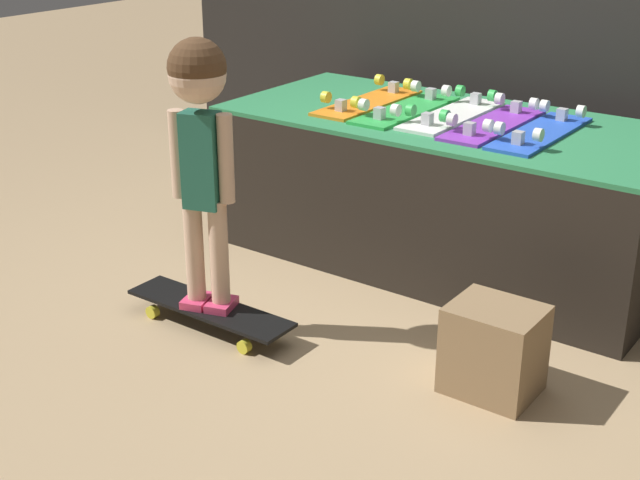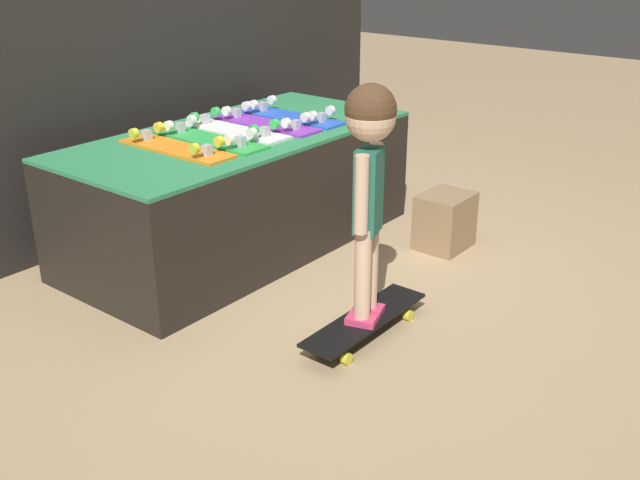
% 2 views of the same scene
% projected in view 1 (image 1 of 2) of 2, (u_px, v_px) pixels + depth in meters
% --- Properties ---
extents(ground_plane, '(16.00, 16.00, 0.00)m').
position_uv_depth(ground_plane, '(374.00, 302.00, 3.73)').
color(ground_plane, tan).
extents(display_rack, '(2.00, 0.94, 0.66)m').
position_uv_depth(display_rack, '(446.00, 189.00, 4.04)').
color(display_rack, black).
rests_on(display_rack, ground_plane).
extents(skateboard_orange_on_rack, '(0.19, 0.68, 0.09)m').
position_uv_depth(skateboard_orange_on_rack, '(368.00, 100.00, 4.14)').
color(skateboard_orange_on_rack, orange).
rests_on(skateboard_orange_on_rack, display_rack).
extents(skateboard_green_on_rack, '(0.19, 0.68, 0.09)m').
position_uv_depth(skateboard_green_on_rack, '(406.00, 108.00, 4.01)').
color(skateboard_green_on_rack, green).
rests_on(skateboard_green_on_rack, display_rack).
extents(skateboard_white_on_rack, '(0.19, 0.68, 0.09)m').
position_uv_depth(skateboard_white_on_rack, '(452.00, 113.00, 3.92)').
color(skateboard_white_on_rack, white).
rests_on(skateboard_white_on_rack, display_rack).
extents(skateboard_purple_on_rack, '(0.19, 0.68, 0.09)m').
position_uv_depth(skateboard_purple_on_rack, '(494.00, 122.00, 3.78)').
color(skateboard_purple_on_rack, purple).
rests_on(skateboard_purple_on_rack, display_rack).
extents(skateboard_blue_on_rack, '(0.19, 0.68, 0.09)m').
position_uv_depth(skateboard_blue_on_rack, '(541.00, 131.00, 3.66)').
color(skateboard_blue_on_rack, blue).
rests_on(skateboard_blue_on_rack, display_rack).
extents(skateboard_on_floor, '(0.73, 0.19, 0.09)m').
position_uv_depth(skateboard_on_floor, '(210.00, 310.00, 3.49)').
color(skateboard_on_floor, black).
rests_on(skateboard_on_floor, ground_plane).
extents(child, '(0.24, 0.21, 1.04)m').
position_uv_depth(child, '(200.00, 125.00, 3.21)').
color(child, '#E03D6B').
rests_on(child, skateboard_on_floor).
extents(storage_box, '(0.30, 0.25, 0.32)m').
position_uv_depth(storage_box, '(494.00, 349.00, 3.03)').
color(storage_box, '#8E704C').
rests_on(storage_box, ground_plane).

